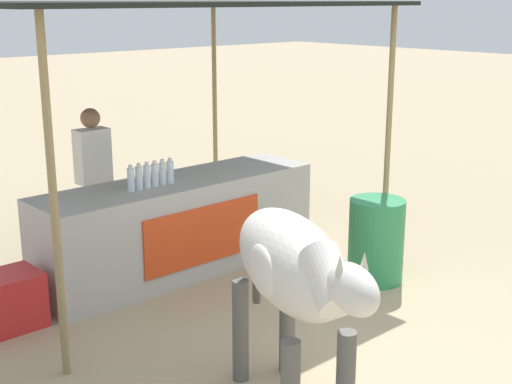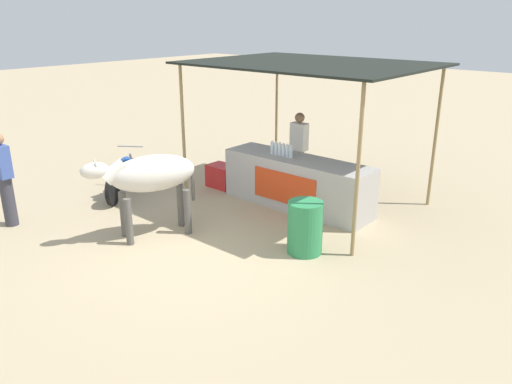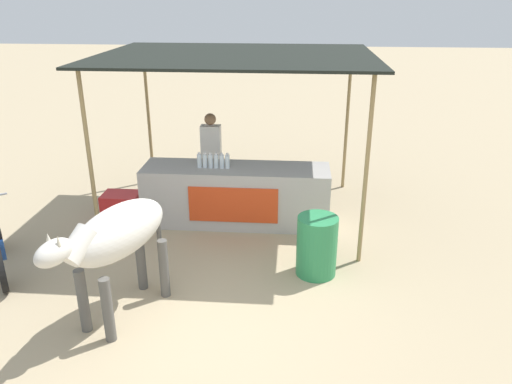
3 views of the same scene
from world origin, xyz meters
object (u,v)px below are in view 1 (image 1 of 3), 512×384
water_barrel (376,240)px  cow (293,271)px  cooler_box (4,302)px  vendor_behind_counter (94,185)px  stall_counter (179,226)px

water_barrel → cow: cow is taller
cooler_box → cow: (0.87, -2.55, 0.79)m
vendor_behind_counter → cooler_box: vendor_behind_counter is taller
cooler_box → water_barrel: 3.48m
vendor_behind_counter → cow: vendor_behind_counter is taller
water_barrel → cow: (-2.30, -1.13, 0.62)m
stall_counter → water_barrel: size_ratio=3.60×
stall_counter → vendor_behind_counter: size_ratio=1.82×
vendor_behind_counter → water_barrel: bearing=-51.9°
cooler_box → cow: bearing=-71.2°
cow → cooler_box: bearing=108.8°
stall_counter → cow: cow is taller
cooler_box → water_barrel: bearing=-24.2°
stall_counter → cooler_box: bearing=-177.1°
cooler_box → vendor_behind_counter: bearing=31.5°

